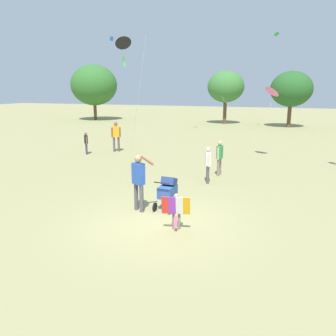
{
  "coord_description": "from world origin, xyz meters",
  "views": [
    {
      "loc": [
        3.25,
        -8.38,
        3.71
      ],
      "look_at": [
        -0.13,
        1.08,
        1.3
      ],
      "focal_mm": 35.88,
      "sensor_mm": 36.0,
      "label": 1
    }
  ],
  "objects": [
    {
      "name": "kite_orange_delta",
      "position": [
        2.33,
        9.9,
        3.51
      ],
      "size": [
        2.81,
        2.09,
        3.81
      ],
      "color": "pink",
      "rests_on": "ground"
    },
    {
      "name": "stroller",
      "position": [
        -0.13,
        1.04,
        0.61
      ],
      "size": [
        0.58,
        1.1,
        1.03
      ],
      "color": "black",
      "rests_on": "ground"
    },
    {
      "name": "treeline_distant",
      "position": [
        -1.56,
        26.12,
        3.7
      ],
      "size": [
        39.29,
        5.39,
        6.31
      ],
      "color": "brown",
      "rests_on": "ground"
    },
    {
      "name": "child_with_butterfly_kite",
      "position": [
        0.64,
        -0.43,
        0.62
      ],
      "size": [
        0.77,
        0.44,
        1.0
      ],
      "color": "#7F705B",
      "rests_on": "ground"
    },
    {
      "name": "ground_plane",
      "position": [
        0.0,
        0.0,
        0.0
      ],
      "size": [
        120.0,
        120.0,
        0.0
      ],
      "primitive_type": "plane",
      "color": "#938E5B"
    },
    {
      "name": "person_back_turned",
      "position": [
        -7.51,
        7.84,
        0.74
      ],
      "size": [
        0.31,
        0.32,
        1.26
      ],
      "color": "#33384C",
      "rests_on": "ground"
    },
    {
      "name": "person_red_shirt",
      "position": [
        0.39,
        4.31,
        0.86
      ],
      "size": [
        0.28,
        0.45,
        1.47
      ],
      "color": "#4C4C51",
      "rests_on": "ground"
    },
    {
      "name": "person_couple_left",
      "position": [
        0.58,
        5.65,
        0.9
      ],
      "size": [
        0.24,
        0.49,
        1.52
      ],
      "color": "#7F705B",
      "rests_on": "ground"
    },
    {
      "name": "person_adult_flyer",
      "position": [
        -0.89,
        0.55,
        1.06
      ],
      "size": [
        0.7,
        0.51,
        1.83
      ],
      "color": "#4C4C51",
      "rests_on": "ground"
    },
    {
      "name": "kite_adult_black",
      "position": [
        -2.47,
        2.93,
        5.19
      ],
      "size": [
        2.23,
        2.63,
        5.48
      ],
      "color": "black",
      "rests_on": "ground"
    },
    {
      "name": "person_sitting_far",
      "position": [
        -6.29,
        9.16,
        1.04
      ],
      "size": [
        0.5,
        0.4,
        1.77
      ],
      "color": "#4C4C51",
      "rests_on": "ground"
    }
  ]
}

